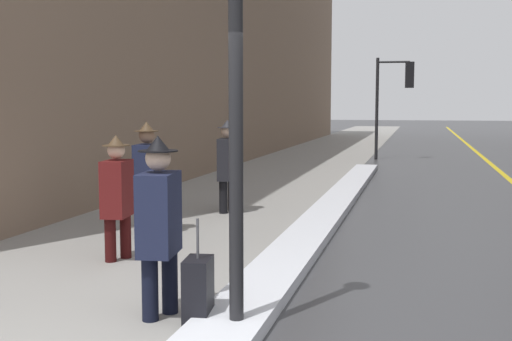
{
  "coord_description": "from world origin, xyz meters",
  "views": [
    {
      "loc": [
        1.71,
        -4.25,
        1.92
      ],
      "look_at": [
        -0.4,
        4.0,
        1.05
      ],
      "focal_mm": 45.0,
      "sensor_mm": 36.0,
      "label": 1
    }
  ],
  "objects_px": {
    "lamp_post": "(236,36)",
    "pedestrian_in_fedora": "(147,173)",
    "pedestrian_trailing": "(117,193)",
    "rolling_suitcase": "(198,292)",
    "pedestrian_in_glasses": "(159,219)",
    "pedestrian_with_shoulder_bag": "(228,162)",
    "traffic_light_near": "(397,86)"
  },
  "relations": [
    {
      "from": "traffic_light_near",
      "to": "pedestrian_trailing",
      "type": "relative_size",
      "value": 2.29
    },
    {
      "from": "pedestrian_trailing",
      "to": "rolling_suitcase",
      "type": "distance_m",
      "value": 2.71
    },
    {
      "from": "pedestrian_in_fedora",
      "to": "pedestrian_with_shoulder_bag",
      "type": "relative_size",
      "value": 1.01
    },
    {
      "from": "traffic_light_near",
      "to": "rolling_suitcase",
      "type": "distance_m",
      "value": 18.16
    },
    {
      "from": "pedestrian_trailing",
      "to": "pedestrian_in_fedora",
      "type": "bearing_deg",
      "value": -176.33
    },
    {
      "from": "lamp_post",
      "to": "rolling_suitcase",
      "type": "height_order",
      "value": "lamp_post"
    },
    {
      "from": "pedestrian_in_glasses",
      "to": "pedestrian_with_shoulder_bag",
      "type": "height_order",
      "value": "pedestrian_with_shoulder_bag"
    },
    {
      "from": "pedestrian_in_fedora",
      "to": "pedestrian_with_shoulder_bag",
      "type": "bearing_deg",
      "value": 156.98
    },
    {
      "from": "lamp_post",
      "to": "pedestrian_in_fedora",
      "type": "distance_m",
      "value": 4.71
    },
    {
      "from": "traffic_light_near",
      "to": "rolling_suitcase",
      "type": "xyz_separation_m",
      "value": [
        -1.04,
        -17.99,
        -2.27
      ]
    },
    {
      "from": "lamp_post",
      "to": "pedestrian_in_fedora",
      "type": "relative_size",
      "value": 2.4
    },
    {
      "from": "pedestrian_trailing",
      "to": "rolling_suitcase",
      "type": "height_order",
      "value": "pedestrian_trailing"
    },
    {
      "from": "pedestrian_trailing",
      "to": "pedestrian_in_fedora",
      "type": "relative_size",
      "value": 0.93
    },
    {
      "from": "pedestrian_in_glasses",
      "to": "pedestrian_in_fedora",
      "type": "relative_size",
      "value": 0.98
    },
    {
      "from": "pedestrian_in_glasses",
      "to": "rolling_suitcase",
      "type": "height_order",
      "value": "pedestrian_in_glasses"
    },
    {
      "from": "pedestrian_trailing",
      "to": "lamp_post",
      "type": "bearing_deg",
      "value": 37.9
    },
    {
      "from": "pedestrian_with_shoulder_bag",
      "to": "pedestrian_trailing",
      "type": "bearing_deg",
      "value": -11.74
    },
    {
      "from": "pedestrian_in_glasses",
      "to": "pedestrian_with_shoulder_bag",
      "type": "bearing_deg",
      "value": -176.61
    },
    {
      "from": "pedestrian_with_shoulder_bag",
      "to": "rolling_suitcase",
      "type": "distance_m",
      "value": 5.93
    },
    {
      "from": "pedestrian_with_shoulder_bag",
      "to": "pedestrian_in_glasses",
      "type": "bearing_deg",
      "value": 3.39
    },
    {
      "from": "pedestrian_in_glasses",
      "to": "pedestrian_in_fedora",
      "type": "xyz_separation_m",
      "value": [
        -1.66,
        3.48,
        0.01
      ]
    },
    {
      "from": "rolling_suitcase",
      "to": "pedestrian_in_fedora",
      "type": "bearing_deg",
      "value": -157.49
    },
    {
      "from": "traffic_light_near",
      "to": "rolling_suitcase",
      "type": "height_order",
      "value": "traffic_light_near"
    },
    {
      "from": "rolling_suitcase",
      "to": "lamp_post",
      "type": "bearing_deg",
      "value": 65.38
    },
    {
      "from": "pedestrian_in_fedora",
      "to": "pedestrian_with_shoulder_bag",
      "type": "xyz_separation_m",
      "value": [
        0.6,
        2.12,
        -0.01
      ]
    },
    {
      "from": "traffic_light_near",
      "to": "rolling_suitcase",
      "type": "relative_size",
      "value": 3.76
    },
    {
      "from": "lamp_post",
      "to": "pedestrian_in_fedora",
      "type": "bearing_deg",
      "value": 123.31
    },
    {
      "from": "lamp_post",
      "to": "pedestrian_in_fedora",
      "type": "height_order",
      "value": "lamp_post"
    },
    {
      "from": "traffic_light_near",
      "to": "pedestrian_trailing",
      "type": "xyz_separation_m",
      "value": [
        -2.79,
        -15.99,
        -1.73
      ]
    },
    {
      "from": "pedestrian_in_glasses",
      "to": "pedestrian_with_shoulder_bag",
      "type": "distance_m",
      "value": 5.7
    },
    {
      "from": "pedestrian_trailing",
      "to": "rolling_suitcase",
      "type": "relative_size",
      "value": 1.64
    },
    {
      "from": "pedestrian_trailing",
      "to": "pedestrian_with_shoulder_bag",
      "type": "bearing_deg",
      "value": 168.26
    }
  ]
}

